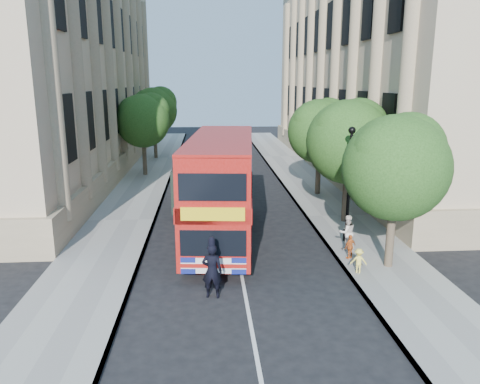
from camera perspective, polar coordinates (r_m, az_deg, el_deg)
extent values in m
plane|color=black|center=(15.58, 0.98, -14.17)|extent=(120.00, 120.00, 0.00)
cube|color=gray|center=(25.77, 11.84, -2.93)|extent=(3.50, 80.00, 0.12)
cube|color=gray|center=(25.21, -14.24, -3.43)|extent=(3.50, 80.00, 0.12)
cube|color=tan|center=(40.66, 18.30, 15.39)|extent=(12.00, 38.00, 18.00)
cube|color=tan|center=(39.81, -23.32, 15.03)|extent=(12.00, 38.00, 18.00)
cylinder|color=#473828|center=(19.07, 17.87, -4.88)|extent=(0.32, 0.32, 2.86)
sphere|color=#1F4517|center=(18.44, 18.45, 2.81)|extent=(4.00, 4.00, 4.00)
sphere|color=#1F4517|center=(18.94, 19.83, 4.97)|extent=(2.80, 2.80, 2.80)
sphere|color=#1F4517|center=(17.89, 17.45, 4.27)|extent=(2.60, 2.60, 2.60)
cylinder|color=#473828|center=(24.49, 12.74, -0.36)|extent=(0.32, 0.32, 2.99)
sphere|color=#1F4517|center=(23.99, 13.08, 5.96)|extent=(4.20, 4.20, 4.20)
sphere|color=#1F4517|center=(24.48, 14.25, 7.64)|extent=(2.94, 2.94, 2.94)
sphere|color=#1F4517|center=(23.50, 12.19, 7.19)|extent=(2.73, 2.73, 2.73)
cylinder|color=#473828|center=(30.15, 9.50, 2.30)|extent=(0.32, 0.32, 2.90)
sphere|color=#1F4517|center=(29.75, 9.70, 7.29)|extent=(4.00, 4.00, 4.00)
sphere|color=#1F4517|center=(30.22, 10.69, 8.60)|extent=(2.80, 2.80, 2.80)
sphere|color=#1F4517|center=(29.29, 8.92, 8.26)|extent=(2.60, 2.60, 2.60)
cylinder|color=#473828|center=(36.51, -11.56, 4.23)|extent=(0.32, 0.32, 2.99)
sphere|color=#1F4517|center=(36.18, -11.77, 8.48)|extent=(4.00, 4.00, 4.00)
sphere|color=#1F4517|center=(36.45, -10.79, 9.64)|extent=(2.80, 2.80, 2.80)
sphere|color=#1F4517|center=(35.91, -12.67, 9.27)|extent=(2.60, 2.60, 2.60)
cylinder|color=#473828|center=(44.35, -10.28, 6.02)|extent=(0.32, 0.32, 3.17)
sphere|color=#1F4517|center=(44.08, -10.43, 9.73)|extent=(4.20, 4.20, 4.20)
sphere|color=#1F4517|center=(44.38, -9.64, 10.72)|extent=(2.94, 2.94, 2.94)
sphere|color=#1F4517|center=(43.81, -11.17, 10.43)|extent=(2.73, 2.73, 2.73)
cylinder|color=black|center=(21.81, 12.81, -5.17)|extent=(0.30, 0.30, 0.50)
cylinder|color=black|center=(21.21, 13.13, 0.60)|extent=(0.14, 0.14, 5.00)
sphere|color=black|center=(20.81, 13.50, 7.33)|extent=(0.32, 0.32, 0.32)
cube|color=#A1100B|center=(21.14, -2.25, 0.80)|extent=(3.60, 10.32, 4.21)
cube|color=black|center=(21.36, -2.23, -1.63)|extent=(3.60, 9.69, 0.96)
cube|color=black|center=(20.92, -2.28, 3.72)|extent=(3.60, 9.69, 0.96)
cube|color=yellow|center=(16.22, -3.34, -2.69)|extent=(2.23, 0.29, 0.48)
cylinder|color=black|center=(18.46, -6.64, -7.87)|extent=(0.40, 1.09, 1.06)
cylinder|color=black|center=(18.29, 0.92, -7.98)|extent=(0.40, 1.09, 1.06)
cylinder|color=black|center=(24.98, -4.50, -2.07)|extent=(0.40, 1.09, 1.06)
cylinder|color=black|center=(24.85, 1.03, -2.11)|extent=(0.40, 1.09, 1.06)
cube|color=black|center=(25.26, -5.67, 0.29)|extent=(2.31, 2.11, 2.30)
cube|color=black|center=(24.30, -5.89, 0.42)|extent=(1.97, 0.23, 0.77)
cube|color=black|center=(27.56, -5.24, 1.89)|extent=(2.41, 3.63, 2.73)
cube|color=black|center=(27.22, -5.29, -1.10)|extent=(2.31, 5.37, 0.27)
cylinder|color=black|center=(25.53, -7.84, -2.04)|extent=(0.30, 0.89, 0.87)
cylinder|color=black|center=(25.35, -3.43, -2.04)|extent=(0.30, 0.89, 0.87)
cylinder|color=black|center=(28.99, -6.94, -0.12)|extent=(0.30, 0.89, 0.87)
cylinder|color=black|center=(28.83, -3.05, -0.11)|extent=(0.30, 0.89, 0.87)
imported|color=black|center=(16.02, -3.42, -9.58)|extent=(0.76, 0.56, 1.91)
imported|color=white|center=(20.58, 12.92, -4.82)|extent=(0.81, 0.67, 1.52)
imported|color=#D26325|center=(19.65, 13.28, -6.50)|extent=(0.64, 0.52, 1.02)
imported|color=#FBE355|center=(18.35, 14.26, -8.12)|extent=(0.68, 0.47, 0.96)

